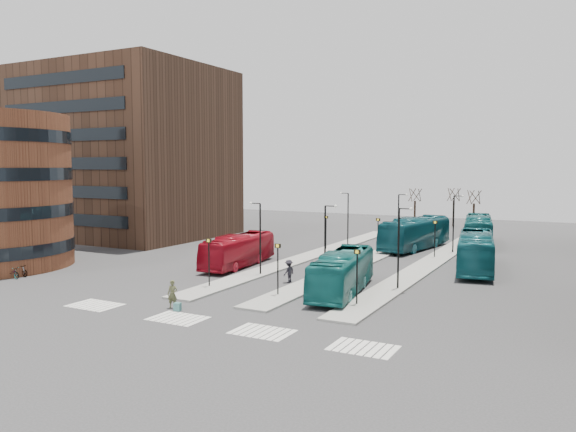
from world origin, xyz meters
The scene contains 21 objects.
ground centered at (0.00, 0.00, 0.00)m, with size 160.00×160.00×0.00m, color #303032.
island_left centered at (-4.00, 30.00, 0.07)m, with size 2.50×45.00×0.15m, color gray.
island_mid centered at (2.00, 30.00, 0.07)m, with size 2.50×45.00×0.15m, color gray.
island_right centered at (8.00, 30.00, 0.07)m, with size 2.50×45.00×0.15m, color gray.
suitcase centered at (-2.12, 5.37, 0.27)m, with size 0.43×0.34×0.54m, color #211C9B.
red_bus centered at (-7.45, 20.87, 1.49)m, with size 2.50×10.68×2.98m, color maroon.
teal_bus_a centered at (5.31, 15.05, 1.55)m, with size 2.60×11.10×3.09m, color #136362.
teal_bus_b centered at (4.21, 39.24, 1.79)m, with size 3.01×12.88×3.59m, color #114D59.
teal_bus_c centered at (12.41, 28.92, 1.72)m, with size 2.88×12.32×3.43m, color #145B65.
teal_bus_d centered at (9.93, 45.72, 1.75)m, with size 2.94×12.58×3.50m, color #13595F.
traveller centered at (-2.88, 5.82, 0.93)m, with size 0.68×0.45×1.86m, color #4B4E2F.
commuter_a centered at (-7.41, 19.69, 0.75)m, with size 0.73×0.57×1.51m, color black.
commuter_b centered at (2.69, 16.03, 0.87)m, with size 1.01×0.42×1.73m, color black.
commuter_c centered at (0.06, 16.63, 0.91)m, with size 1.18×0.68×1.83m, color black.
bicycle_mid centered at (-21.00, 8.13, 0.51)m, with size 0.48×1.69×1.02m, color gray.
bicycle_far centered at (-21.00, 7.33, 0.47)m, with size 0.63×1.80×0.95m, color gray.
crosswalk_stripes centered at (1.75, 4.00, 0.01)m, with size 22.35×2.40×0.01m.
office_block centered at (-34.00, 33.98, 11.00)m, with size 25.00×20.12×22.00m.
sign_poles centered at (1.60, 23.00, 2.41)m, with size 12.45×22.12×3.65m.
lamp_posts centered at (2.64, 28.00, 3.58)m, with size 14.04×20.24×6.12m.
bare_trees centered at (2.67, 62.67, 2.72)m, with size 10.97×8.14×5.90m.
Camera 1 is at (20.65, -22.60, 9.30)m, focal length 35.00 mm.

